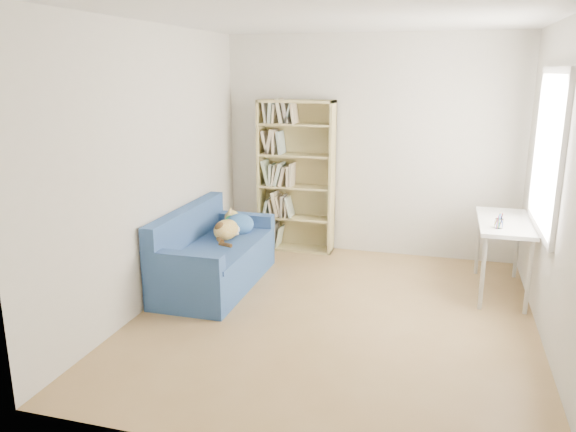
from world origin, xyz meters
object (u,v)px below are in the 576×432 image
Objects in this scene: sofa at (214,255)px; desk at (504,229)px; bookshelf at (296,183)px; pen_cup at (499,222)px.

desk is (2.86, 0.57, 0.35)m from sofa.
pen_cup is (2.26, -1.11, -0.04)m from bookshelf.
bookshelf reaches higher than sofa.
sofa is 0.89× the size of bookshelf.
bookshelf reaches higher than pen_cup.
pen_cup is at bearing 5.26° from sofa.
pen_cup reaches higher than desk.
desk is (2.34, -0.80, -0.18)m from bookshelf.
bookshelf is (0.52, 1.37, 0.54)m from sofa.
bookshelf is 2.52m from pen_cup.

